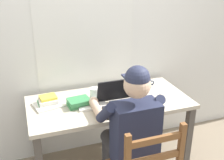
% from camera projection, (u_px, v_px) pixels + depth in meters
% --- Properties ---
extents(back_wall, '(6.00, 0.08, 2.60)m').
position_uv_depth(back_wall, '(95.00, 30.00, 2.62)').
color(back_wall, silver).
rests_on(back_wall, ground).
extents(desk, '(1.45, 0.69, 0.74)m').
position_uv_depth(desk, '(109.00, 110.00, 2.51)').
color(desk, '#BCB29E').
rests_on(desk, ground).
extents(seated_person, '(0.50, 0.60, 1.25)m').
position_uv_depth(seated_person, '(130.00, 129.00, 2.13)').
color(seated_person, '#232842').
rests_on(seated_person, ground).
extents(laptop, '(0.33, 0.30, 0.23)m').
position_uv_depth(laptop, '(119.00, 102.00, 2.33)').
color(laptop, black).
rests_on(laptop, desk).
extents(computer_mouse, '(0.06, 0.10, 0.03)m').
position_uv_depth(computer_mouse, '(150.00, 106.00, 2.34)').
color(computer_mouse, black).
rests_on(computer_mouse, desk).
extents(coffee_mug_white, '(0.12, 0.08, 0.09)m').
position_uv_depth(coffee_mug_white, '(120.00, 86.00, 2.65)').
color(coffee_mug_white, silver).
rests_on(coffee_mug_white, desk).
extents(coffee_mug_dark, '(0.12, 0.08, 0.09)m').
position_uv_depth(coffee_mug_dark, '(147.00, 84.00, 2.71)').
color(coffee_mug_dark, '#2D384C').
rests_on(coffee_mug_dark, desk).
extents(coffee_mug_spare, '(0.12, 0.09, 0.10)m').
position_uv_depth(coffee_mug_spare, '(95.00, 93.00, 2.49)').
color(coffee_mug_spare, white).
rests_on(coffee_mug_spare, desk).
extents(book_stack_main, '(0.17, 0.16, 0.08)m').
position_uv_depth(book_stack_main, '(48.00, 100.00, 2.39)').
color(book_stack_main, '#38844C').
rests_on(book_stack_main, desk).
extents(book_stack_side, '(0.20, 0.17, 0.06)m').
position_uv_depth(book_stack_side, '(79.00, 102.00, 2.36)').
color(book_stack_side, '#38844C').
rests_on(book_stack_side, desk).
extents(paper_pile_near_laptop, '(0.25, 0.20, 0.02)m').
position_uv_depth(paper_pile_near_laptop, '(92.00, 104.00, 2.38)').
color(paper_pile_near_laptop, white).
rests_on(paper_pile_near_laptop, desk).
extents(paper_pile_back_corner, '(0.27, 0.20, 0.01)m').
position_uv_depth(paper_pile_back_corner, '(125.00, 104.00, 2.41)').
color(paper_pile_back_corner, silver).
rests_on(paper_pile_back_corner, desk).
extents(paper_pile_side, '(0.27, 0.24, 0.02)m').
position_uv_depth(paper_pile_side, '(48.00, 105.00, 2.37)').
color(paper_pile_side, silver).
rests_on(paper_pile_side, desk).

